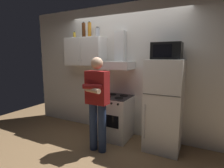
{
  "coord_description": "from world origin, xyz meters",
  "views": [
    {
      "loc": [
        1.46,
        -2.84,
        1.65
      ],
      "look_at": [
        0.0,
        0.0,
        1.15
      ],
      "focal_mm": 28.31,
      "sensor_mm": 36.0,
      "label": 1
    }
  ],
  "objects_px": {
    "bottle_spice_jar": "(74,35)",
    "stove_oven": "(115,117)",
    "refrigerator": "(164,105)",
    "bottle_rum_dark": "(84,30)",
    "upper_cabinet": "(85,52)",
    "person_standing": "(97,101)",
    "bottle_canister_steel": "(98,32)",
    "range_hood": "(118,59)",
    "microwave": "(167,51)",
    "bottle_liquor_amber": "(90,30)"
  },
  "relations": [
    {
      "from": "bottle_rum_dark",
      "to": "bottle_canister_steel",
      "type": "bearing_deg",
      "value": 7.75
    },
    {
      "from": "bottle_rum_dark",
      "to": "bottle_spice_jar",
      "type": "relative_size",
      "value": 2.14
    },
    {
      "from": "refrigerator",
      "to": "microwave",
      "type": "xyz_separation_m",
      "value": [
        -0.0,
        0.02,
        0.94
      ]
    },
    {
      "from": "upper_cabinet",
      "to": "microwave",
      "type": "xyz_separation_m",
      "value": [
        1.75,
        -0.11,
        -0.01
      ]
    },
    {
      "from": "refrigerator",
      "to": "bottle_rum_dark",
      "type": "xyz_separation_m",
      "value": [
        -1.75,
        0.09,
        1.4
      ]
    },
    {
      "from": "stove_oven",
      "to": "bottle_canister_steel",
      "type": "xyz_separation_m",
      "value": [
        -0.48,
        0.14,
        1.71
      ]
    },
    {
      "from": "bottle_rum_dark",
      "to": "bottle_spice_jar",
      "type": "xyz_separation_m",
      "value": [
        -0.29,
        0.05,
        -0.08
      ]
    },
    {
      "from": "stove_oven",
      "to": "bottle_canister_steel",
      "type": "height_order",
      "value": "bottle_canister_steel"
    },
    {
      "from": "bottle_spice_jar",
      "to": "upper_cabinet",
      "type": "bearing_deg",
      "value": -2.88
    },
    {
      "from": "bottle_spice_jar",
      "to": "bottle_liquor_amber",
      "type": "distance_m",
      "value": 0.43
    },
    {
      "from": "bottle_canister_steel",
      "to": "range_hood",
      "type": "bearing_deg",
      "value": -1.14
    },
    {
      "from": "range_hood",
      "to": "bottle_canister_steel",
      "type": "bearing_deg",
      "value": 178.86
    },
    {
      "from": "person_standing",
      "to": "bottle_canister_steel",
      "type": "distance_m",
      "value": 1.51
    },
    {
      "from": "stove_oven",
      "to": "bottle_rum_dark",
      "type": "relative_size",
      "value": 2.76
    },
    {
      "from": "range_hood",
      "to": "microwave",
      "type": "relative_size",
      "value": 1.56
    },
    {
      "from": "upper_cabinet",
      "to": "bottle_rum_dark",
      "type": "height_order",
      "value": "bottle_rum_dark"
    },
    {
      "from": "bottle_canister_steel",
      "to": "bottle_liquor_amber",
      "type": "relative_size",
      "value": 0.63
    },
    {
      "from": "range_hood",
      "to": "upper_cabinet",
      "type": "bearing_deg",
      "value": -179.91
    },
    {
      "from": "range_hood",
      "to": "bottle_liquor_amber",
      "type": "bearing_deg",
      "value": -179.7
    },
    {
      "from": "stove_oven",
      "to": "person_standing",
      "type": "height_order",
      "value": "person_standing"
    },
    {
      "from": "range_hood",
      "to": "refrigerator",
      "type": "xyz_separation_m",
      "value": [
        0.95,
        -0.13,
        -0.8
      ]
    },
    {
      "from": "bottle_spice_jar",
      "to": "bottle_canister_steel",
      "type": "bearing_deg",
      "value": -0.37
    },
    {
      "from": "microwave",
      "to": "bottle_rum_dark",
      "type": "relative_size",
      "value": 1.52
    },
    {
      "from": "bottle_liquor_amber",
      "to": "bottle_rum_dark",
      "type": "bearing_deg",
      "value": -166.88
    },
    {
      "from": "microwave",
      "to": "person_standing",
      "type": "distance_m",
      "value": 1.45
    },
    {
      "from": "bottle_spice_jar",
      "to": "bottle_liquor_amber",
      "type": "relative_size",
      "value": 0.46
    },
    {
      "from": "range_hood",
      "to": "bottle_rum_dark",
      "type": "xyz_separation_m",
      "value": [
        -0.8,
        -0.03,
        0.6
      ]
    },
    {
      "from": "upper_cabinet",
      "to": "bottle_spice_jar",
      "type": "height_order",
      "value": "bottle_spice_jar"
    },
    {
      "from": "microwave",
      "to": "bottle_liquor_amber",
      "type": "xyz_separation_m",
      "value": [
        -1.62,
        0.1,
        0.46
      ]
    },
    {
      "from": "upper_cabinet",
      "to": "person_standing",
      "type": "distance_m",
      "value": 1.35
    },
    {
      "from": "bottle_spice_jar",
      "to": "stove_oven",
      "type": "bearing_deg",
      "value": -7.3
    },
    {
      "from": "upper_cabinet",
      "to": "bottle_liquor_amber",
      "type": "xyz_separation_m",
      "value": [
        0.13,
        -0.0,
        0.45
      ]
    },
    {
      "from": "stove_oven",
      "to": "person_standing",
      "type": "bearing_deg",
      "value": -94.72
    },
    {
      "from": "person_standing",
      "to": "refrigerator",
      "type": "bearing_deg",
      "value": 31.23
    },
    {
      "from": "person_standing",
      "to": "bottle_spice_jar",
      "type": "bearing_deg",
      "value": 144.47
    },
    {
      "from": "person_standing",
      "to": "bottle_canister_steel",
      "type": "xyz_separation_m",
      "value": [
        -0.43,
        0.74,
        1.24
      ]
    },
    {
      "from": "bottle_rum_dark",
      "to": "bottle_liquor_amber",
      "type": "bearing_deg",
      "value": 13.12
    },
    {
      "from": "refrigerator",
      "to": "bottle_spice_jar",
      "type": "bearing_deg",
      "value": 176.1
    },
    {
      "from": "range_hood",
      "to": "bottle_canister_steel",
      "type": "xyz_separation_m",
      "value": [
        -0.48,
        0.01,
        0.55
      ]
    },
    {
      "from": "range_hood",
      "to": "person_standing",
      "type": "distance_m",
      "value": 1.01
    },
    {
      "from": "stove_oven",
      "to": "bottle_spice_jar",
      "type": "relative_size",
      "value": 5.9
    },
    {
      "from": "microwave",
      "to": "bottle_rum_dark",
      "type": "bearing_deg",
      "value": 177.59
    },
    {
      "from": "bottle_liquor_amber",
      "to": "refrigerator",
      "type": "bearing_deg",
      "value": -4.31
    },
    {
      "from": "bottle_rum_dark",
      "to": "bottle_spice_jar",
      "type": "bearing_deg",
      "value": 170.81
    },
    {
      "from": "person_standing",
      "to": "microwave",
      "type": "bearing_deg",
      "value": 32.0
    },
    {
      "from": "refrigerator",
      "to": "bottle_canister_steel",
      "type": "xyz_separation_m",
      "value": [
        -1.43,
        0.14,
        1.34
      ]
    },
    {
      "from": "bottle_canister_steel",
      "to": "bottle_liquor_amber",
      "type": "height_order",
      "value": "bottle_liquor_amber"
    },
    {
      "from": "range_hood",
      "to": "bottle_liquor_amber",
      "type": "distance_m",
      "value": 0.91
    },
    {
      "from": "person_standing",
      "to": "bottle_spice_jar",
      "type": "distance_m",
      "value": 1.77
    },
    {
      "from": "person_standing",
      "to": "bottle_spice_jar",
      "type": "height_order",
      "value": "bottle_spice_jar"
    }
  ]
}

